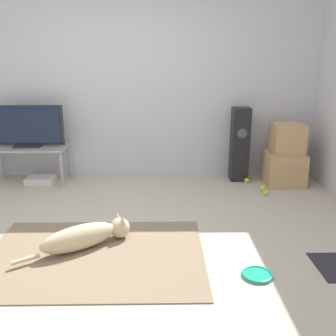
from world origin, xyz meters
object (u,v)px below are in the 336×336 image
at_px(cardboard_box_upper, 287,138).
at_px(tennis_ball_loose_on_carpet, 266,193).
at_px(tv_stand, 29,151).
at_px(tv, 26,127).
at_px(floor_speaker, 240,144).
at_px(tennis_ball_by_boxes, 263,188).
at_px(tennis_ball_near_speaker, 247,180).
at_px(game_console, 41,180).
at_px(cardboard_box_lower, 284,169).
at_px(dog, 87,236).
at_px(frisbee, 257,275).

xyz_separation_m(cardboard_box_upper, tennis_ball_loose_on_carpet, (-0.36, -0.46, -0.57)).
bearing_deg(tv_stand, tv, 90.00).
relative_size(floor_speaker, tennis_ball_by_boxes, 14.77).
bearing_deg(cardboard_box_upper, tennis_ball_near_speaker, 176.91).
xyz_separation_m(tv, game_console, (0.12, -0.01, -0.71)).
bearing_deg(tennis_ball_by_boxes, tennis_ball_loose_on_carpet, -93.39).
bearing_deg(game_console, tv_stand, 175.10).
bearing_deg(cardboard_box_lower, tennis_ball_by_boxes, -140.48).
distance_m(dog, tennis_ball_by_boxes, 2.38).
distance_m(tv, tennis_ball_near_speaker, 2.94).
distance_m(tennis_ball_by_boxes, tennis_ball_near_speaker, 0.35).
relative_size(dog, tv_stand, 0.89).
bearing_deg(cardboard_box_lower, floor_speaker, 161.52).
xyz_separation_m(dog, tv_stand, (-1.09, 1.82, 0.31)).
height_order(cardboard_box_upper, game_console, cardboard_box_upper).
distance_m(cardboard_box_lower, tennis_ball_by_boxes, 0.46).
bearing_deg(frisbee, cardboard_box_lower, 68.11).
bearing_deg(tennis_ball_loose_on_carpet, tv, 169.34).
distance_m(floor_speaker, tennis_ball_near_speaker, 0.48).
height_order(frisbee, tennis_ball_loose_on_carpet, tennis_ball_loose_on_carpet).
relative_size(dog, tennis_ball_by_boxes, 13.41).
height_order(cardboard_box_upper, tennis_ball_by_boxes, cardboard_box_upper).
bearing_deg(tv, dog, -59.24).
relative_size(cardboard_box_lower, tv, 0.50).
height_order(dog, tv, tv).
distance_m(dog, game_console, 2.05).
bearing_deg(tv_stand, cardboard_box_lower, -2.06).
relative_size(frisbee, tennis_ball_near_speaker, 3.55).
height_order(cardboard_box_lower, tennis_ball_by_boxes, cardboard_box_lower).
height_order(tennis_ball_by_boxes, tennis_ball_loose_on_carpet, same).
bearing_deg(tv_stand, dog, -59.20).
bearing_deg(tv, floor_speaker, 1.31).
height_order(cardboard_box_lower, tennis_ball_near_speaker, cardboard_box_lower).
height_order(tv_stand, tv, tv).
bearing_deg(cardboard_box_lower, cardboard_box_upper, 46.57).
xyz_separation_m(tennis_ball_by_boxes, tennis_ball_near_speaker, (-0.13, 0.32, 0.00)).
xyz_separation_m(tennis_ball_near_speaker, tennis_ball_loose_on_carpet, (0.12, -0.48, 0.00)).
bearing_deg(tennis_ball_by_boxes, game_console, 172.38).
xyz_separation_m(floor_speaker, game_console, (-2.65, -0.08, -0.45)).
bearing_deg(tennis_ball_near_speaker, tv_stand, 178.50).
bearing_deg(cardboard_box_lower, tennis_ball_loose_on_carpet, -128.01).
relative_size(tennis_ball_near_speaker, tennis_ball_loose_on_carpet, 1.00).
distance_m(cardboard_box_upper, game_console, 3.27).
xyz_separation_m(dog, tennis_ball_near_speaker, (1.77, 1.75, -0.08)).
bearing_deg(tennis_ball_near_speaker, tennis_ball_by_boxes, -67.68).
distance_m(tennis_ball_loose_on_carpet, game_console, 2.91).
xyz_separation_m(cardboard_box_upper, tv, (-3.34, 0.10, 0.14)).
bearing_deg(cardboard_box_upper, tv, 178.22).
bearing_deg(game_console, floor_speaker, 1.64).
bearing_deg(tv, tennis_ball_by_boxes, -7.57).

